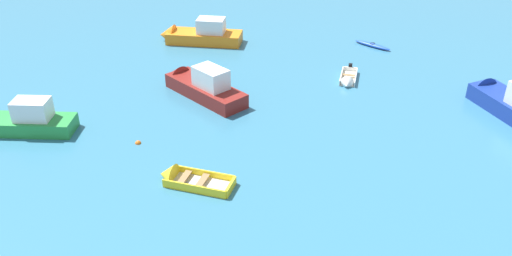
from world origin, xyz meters
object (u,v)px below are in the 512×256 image
at_px(rowboat_yellow_midfield_right, 181,178).
at_px(rowboat_white_back_row_left, 348,81).
at_px(motor_launch_maroon_near_right, 201,85).
at_px(kayak_blue_center, 372,45).
at_px(motor_launch_orange_back_row_center, 198,35).
at_px(mooring_buoy_trailing, 138,143).
at_px(motor_launch_green_near_left, 18,121).

height_order(rowboat_yellow_midfield_right, rowboat_white_back_row_left, rowboat_yellow_midfield_right).
bearing_deg(motor_launch_maroon_near_right, kayak_blue_center, 27.91).
distance_m(kayak_blue_center, motor_launch_orange_back_row_center, 13.55).
bearing_deg(rowboat_white_back_row_left, motor_launch_orange_back_row_center, 137.94).
relative_size(rowboat_white_back_row_left, mooring_buoy_trailing, 9.49).
height_order(rowboat_white_back_row_left, motor_launch_orange_back_row_center, motor_launch_orange_back_row_center).
xyz_separation_m(rowboat_white_back_row_left, motor_launch_green_near_left, (-19.79, -4.22, 0.46)).
relative_size(motor_launch_maroon_near_right, motor_launch_green_near_left, 1.03).
xyz_separation_m(rowboat_yellow_midfield_right, mooring_buoy_trailing, (-2.34, 3.80, -0.19)).
relative_size(motor_launch_maroon_near_right, motor_launch_orange_back_row_center, 0.95).
bearing_deg(motor_launch_orange_back_row_center, motor_launch_green_near_left, -127.91).
relative_size(motor_launch_green_near_left, motor_launch_orange_back_row_center, 0.92).
bearing_deg(rowboat_yellow_midfield_right, motor_launch_maroon_near_right, 82.90).
bearing_deg(mooring_buoy_trailing, kayak_blue_center, 36.95).
distance_m(rowboat_yellow_midfield_right, mooring_buoy_trailing, 4.46).
bearing_deg(kayak_blue_center, motor_launch_maroon_near_right, -152.09).
bearing_deg(motor_launch_maroon_near_right, motor_launch_orange_back_row_center, 90.22).
relative_size(rowboat_yellow_midfield_right, mooring_buoy_trailing, 11.83).
relative_size(rowboat_white_back_row_left, motor_launch_orange_back_row_center, 0.46).
bearing_deg(motor_launch_maroon_near_right, rowboat_yellow_midfield_right, -97.10).
bearing_deg(rowboat_yellow_midfield_right, motor_launch_orange_back_row_center, 86.56).
height_order(rowboat_white_back_row_left, motor_launch_green_near_left, motor_launch_green_near_left).
height_order(motor_launch_maroon_near_right, kayak_blue_center, motor_launch_maroon_near_right).
distance_m(motor_launch_green_near_left, mooring_buoy_trailing, 6.98).
distance_m(rowboat_white_back_row_left, motor_launch_green_near_left, 20.24).
xyz_separation_m(rowboat_yellow_midfield_right, motor_launch_orange_back_row_center, (1.13, 18.86, 0.45)).
height_order(kayak_blue_center, motor_launch_orange_back_row_center, motor_launch_orange_back_row_center).
height_order(motor_launch_green_near_left, mooring_buoy_trailing, motor_launch_green_near_left).
height_order(motor_launch_green_near_left, motor_launch_orange_back_row_center, motor_launch_orange_back_row_center).
xyz_separation_m(motor_launch_green_near_left, motor_launch_orange_back_row_center, (10.10, 12.97, 0.02)).
height_order(rowboat_yellow_midfield_right, motor_launch_maroon_near_right, motor_launch_maroon_near_right).
relative_size(kayak_blue_center, motor_launch_green_near_left, 0.43).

